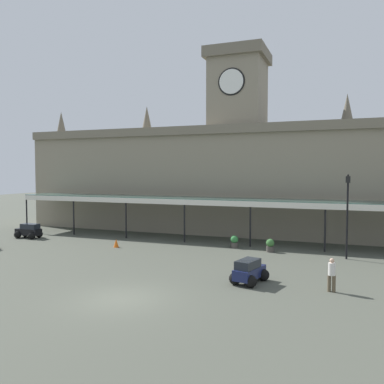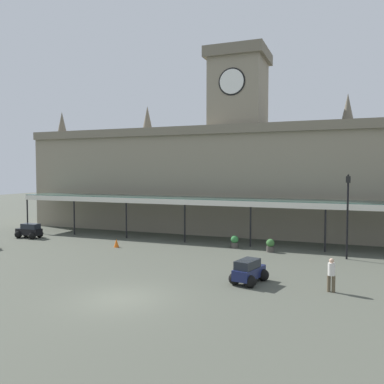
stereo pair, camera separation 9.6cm
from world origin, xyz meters
The scene contains 10 objects.
ground_plane centered at (0.00, 0.00, 0.00)m, with size 140.00×140.00×0.00m, color #4D5045.
station_building centered at (0.00, 21.58, 5.59)m, with size 43.23×6.61×17.30m.
entrance_canopy centered at (0.00, 16.06, 3.50)m, with size 39.08×3.26×3.64m.
car_black_estate centered at (-16.48, 11.82, 0.56)m, with size 2.27×1.57×1.27m.
car_navy_estate centered at (4.95, 4.75, 0.56)m, with size 1.89×2.40×1.27m.
pedestrian_near_entrance centered at (9.10, 4.64, 0.91)m, with size 0.39×0.34×1.67m.
victorian_lamppost centered at (9.83, 12.73, 3.50)m, with size 0.30×0.30×5.73m.
traffic_cone centered at (-6.92, 10.81, 0.33)m, with size 0.40×0.40×0.66m, color orange.
planter_near_kerb centered at (1.74, 13.87, 0.49)m, with size 0.60×0.60×0.96m.
planter_by_canopy centered at (4.60, 13.31, 0.49)m, with size 0.60×0.60×0.96m.
Camera 1 is at (9.56, -15.92, 5.96)m, focal length 37.42 mm.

